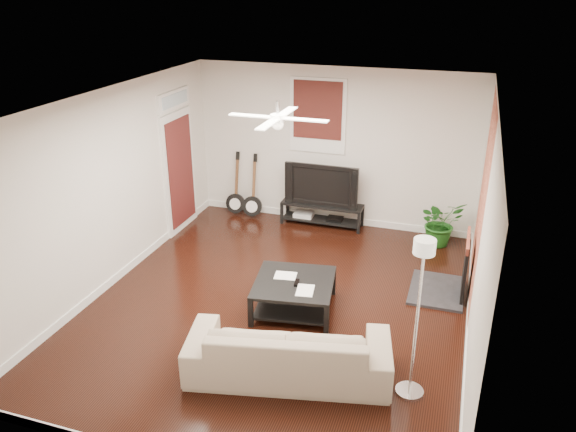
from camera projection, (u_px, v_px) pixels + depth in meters
The scene contains 14 objects.
room at pixel (278, 210), 7.27m from camera, with size 5.01×6.01×2.81m.
brick_accent at pixel (482, 205), 7.43m from camera, with size 0.02×2.20×2.80m, color #A64935.
fireplace at pixel (451, 265), 7.89m from camera, with size 0.80×1.10×0.92m, color black.
window_back at pixel (318, 116), 9.74m from camera, with size 1.00×0.06×1.30m, color #39160F.
door_left at pixel (179, 161), 9.69m from camera, with size 0.08×1.00×2.50m, color white.
tv_stand at pixel (322, 214), 10.21m from camera, with size 1.47×0.39×0.41m, color black.
tv at pixel (323, 183), 10.00m from camera, with size 1.32×0.17×0.76m, color black.
coffee_table at pixel (294, 295), 7.59m from camera, with size 1.04×1.04×0.44m, color black.
sofa at pixel (289, 349), 6.31m from camera, with size 2.27×0.89×0.66m, color #BFA58F.
floor_lamp at pixel (417, 320), 5.78m from camera, with size 0.31×0.31×1.85m, color white, non-canonical shape.
potted_plant at pixel (440, 222), 9.39m from camera, with size 0.71×0.62×0.79m, color #1B5819.
guitar_left at pixel (235, 184), 10.50m from camera, with size 0.37×0.26×1.20m, color black, non-canonical shape.
guitar_right at pixel (252, 187), 10.38m from camera, with size 0.37×0.26×1.20m, color black, non-canonical shape.
ceiling_fan at pixel (278, 118), 6.80m from camera, with size 1.24×1.24×0.32m, color white, non-canonical shape.
Camera 1 is at (2.20, -6.35, 4.17)m, focal length 35.25 mm.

